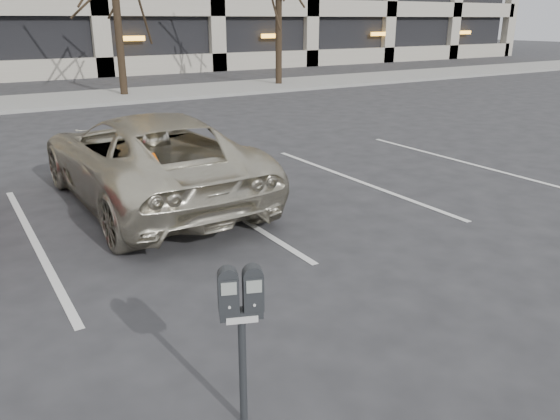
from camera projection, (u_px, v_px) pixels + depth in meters
The scene contains 5 objects.
ground at pixel (200, 283), 6.22m from camera, with size 140.00×140.00×0.00m, color #28282B.
sidewalk at pixel (11, 104), 19.01m from camera, with size 80.00×4.00×0.12m, color gray.
stall_lines at pixel (35, 242), 7.36m from camera, with size 16.90×5.20×0.00m.
parking_meter at pixel (241, 309), 3.76m from camera, with size 0.34×0.23×1.25m.
suv_silver at pixel (148, 158), 8.81m from camera, with size 2.46×5.25×1.46m.
Camera 1 is at (-2.19, -5.23, 2.85)m, focal length 35.00 mm.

